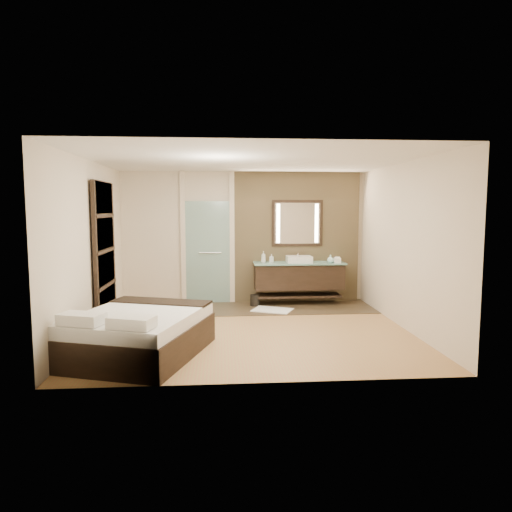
{
  "coord_description": "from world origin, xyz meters",
  "views": [
    {
      "loc": [
        -0.47,
        -7.19,
        1.96
      ],
      "look_at": [
        0.12,
        0.6,
        1.14
      ],
      "focal_mm": 32.0,
      "sensor_mm": 36.0,
      "label": 1
    }
  ],
  "objects": [
    {
      "name": "soap_bottle_a",
      "position": [
        0.38,
        1.93,
        0.98
      ],
      "size": [
        0.1,
        0.1,
        0.23
      ],
      "primitive_type": "imported",
      "rotation": [
        0.0,
        0.0,
        -0.15
      ],
      "color": "silver",
      "rests_on": "vanity"
    },
    {
      "name": "bed",
      "position": [
        -1.59,
        -1.16,
        0.3
      ],
      "size": [
        2.01,
        2.25,
        0.72
      ],
      "rotation": [
        0.0,
        0.0,
        -0.32
      ],
      "color": "black",
      "rests_on": "floor"
    },
    {
      "name": "frosted_door",
      "position": [
        -0.75,
        2.2,
        1.14
      ],
      "size": [
        1.1,
        0.12,
        2.7
      ],
      "color": "#BAECE2",
      "rests_on": "floor"
    },
    {
      "name": "bath_mat",
      "position": [
        0.49,
        1.34,
        0.02
      ],
      "size": [
        0.86,
        0.75,
        0.02
      ],
      "primitive_type": "cube",
      "rotation": [
        0.0,
        0.0,
        -0.42
      ],
      "color": "white",
      "rests_on": "floor"
    },
    {
      "name": "tile_strip",
      "position": [
        0.6,
        1.6,
        0.01
      ],
      "size": [
        3.8,
        1.3,
        0.01
      ],
      "primitive_type": "cube",
      "color": "#372C1E",
      "rests_on": "floor"
    },
    {
      "name": "floor",
      "position": [
        0.0,
        0.0,
        0.0
      ],
      "size": [
        5.0,
        5.0,
        0.0
      ],
      "primitive_type": "plane",
      "color": "#AB7147",
      "rests_on": "ground"
    },
    {
      "name": "soap_bottle_b",
      "position": [
        0.55,
        1.99,
        0.95
      ],
      "size": [
        0.09,
        0.1,
        0.17
      ],
      "primitive_type": "imported",
      "rotation": [
        0.0,
        0.0,
        -0.31
      ],
      "color": "#B2B2B2",
      "rests_on": "vanity"
    },
    {
      "name": "vanity",
      "position": [
        1.1,
        1.92,
        0.58
      ],
      "size": [
        1.85,
        0.55,
        0.88
      ],
      "color": "black",
      "rests_on": "stone_wall"
    },
    {
      "name": "cup",
      "position": [
        1.92,
        2.03,
        0.91
      ],
      "size": [
        0.15,
        0.15,
        0.09
      ],
      "primitive_type": "imported",
      "rotation": [
        0.0,
        0.0,
        0.35
      ],
      "color": "white",
      "rests_on": "vanity"
    },
    {
      "name": "waste_bin",
      "position": [
        0.19,
        1.79,
        0.12
      ],
      "size": [
        0.2,
        0.2,
        0.23
      ],
      "primitive_type": "cylinder",
      "rotation": [
        0.0,
        0.0,
        -0.1
      ],
      "color": "black",
      "rests_on": "floor"
    },
    {
      "name": "soap_bottle_c",
      "position": [
        1.72,
        1.8,
        0.94
      ],
      "size": [
        0.16,
        0.16,
        0.16
      ],
      "primitive_type": "imported",
      "rotation": [
        0.0,
        0.0,
        -0.33
      ],
      "color": "#BAE9E5",
      "rests_on": "vanity"
    },
    {
      "name": "shoji_partition",
      "position": [
        -2.43,
        0.6,
        1.21
      ],
      "size": [
        0.06,
        1.2,
        2.4
      ],
      "color": "black",
      "rests_on": "floor"
    },
    {
      "name": "tissue_box",
      "position": [
        1.85,
        1.76,
        0.92
      ],
      "size": [
        0.13,
        0.13,
        0.1
      ],
      "primitive_type": "cube",
      "rotation": [
        0.0,
        0.0,
        0.04
      ],
      "color": "white",
      "rests_on": "vanity"
    },
    {
      "name": "stone_wall",
      "position": [
        1.1,
        2.21,
        1.35
      ],
      "size": [
        2.6,
        0.08,
        2.7
      ],
      "primitive_type": "cube",
      "color": "tan",
      "rests_on": "floor"
    },
    {
      "name": "mirror_unit",
      "position": [
        1.1,
        2.16,
        1.65
      ],
      "size": [
        1.06,
        0.04,
        0.96
      ],
      "color": "black",
      "rests_on": "stone_wall"
    }
  ]
}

